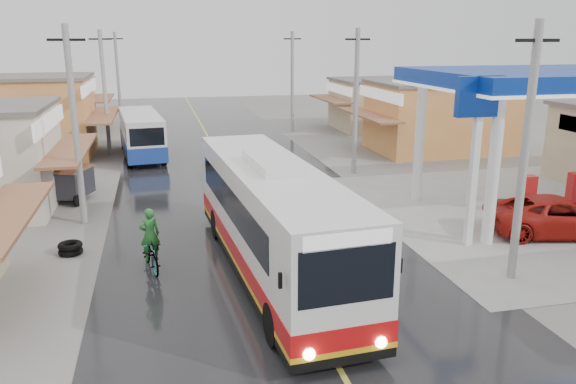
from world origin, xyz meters
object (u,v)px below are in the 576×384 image
Objects in this scene: second_bus at (141,134)px; jeepney at (559,216)px; tricycle_far at (39,184)px; cyclist at (151,249)px; tricycle_near at (73,182)px; tyre_stack at (70,248)px; coach_bus at (272,219)px.

second_bus is 25.02m from jeepney.
tricycle_far is (-4.40, -10.32, -0.49)m from second_bus.
tricycle_near is at bearing 99.11° from cyclist.
cyclist is 3.57m from tyre_stack.
second_bus is 3.57× the size of tricycle_near.
tricycle_near is at bearing -112.79° from second_bus.
cyclist is 0.90× the size of tricycle_near.
coach_bus reaches higher than tyre_stack.
tyre_stack is at bearing -103.36° from second_bus.
second_bus reaches higher than tricycle_near.
jeepney is at bearing -6.78° from tyre_stack.
coach_bus is at bearing -26.17° from tyre_stack.
coach_bus is 5.72× the size of cyclist.
cyclist is at bearing 103.41° from jeepney.
tyre_stack is at bearing 131.38° from cyclist.
cyclist reaches higher than tricycle_near.
cyclist reaches higher than jeepney.
cyclist is at bearing -94.04° from second_bus.
jeepney is at bearing 1.66° from coach_bus.
jeepney is at bearing -5.27° from tricycle_near.
second_bus is 17.15m from tyre_stack.
cyclist is at bearing 159.15° from coach_bus.
tricycle_near is (-7.43, 10.42, -0.95)m from coach_bus.
second_bus reaches higher than jeepney.
jeepney is at bearing -55.72° from second_bus.
tyre_stack is (-6.68, 3.28, -1.65)m from coach_bus.
tyre_stack is at bearing 96.92° from jeepney.
coach_bus is 7.63m from tyre_stack.
tricycle_far is (-20.50, 8.81, 0.26)m from jeepney.
cyclist is (0.59, -19.05, -0.80)m from second_bus.
tricycle_far is (-4.99, 8.73, 0.30)m from cyclist.
tricycle_near is 0.89× the size of tricycle_far.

